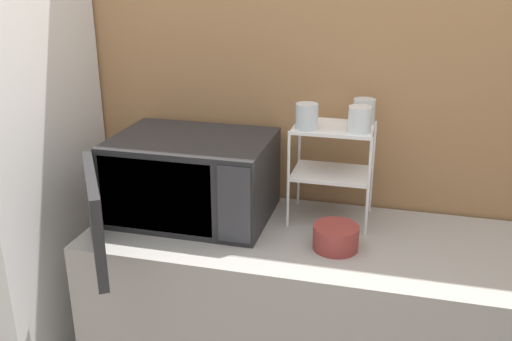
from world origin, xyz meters
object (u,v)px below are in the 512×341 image
glass_back_right (364,111)px  glass_front_right (360,119)px  dish_rack (333,153)px  microwave (188,179)px  bowl (336,238)px  glass_front_left (307,116)px

glass_back_right → glass_front_right: bearing=-93.0°
dish_rack → microwave: bearing=-166.8°
microwave → bowl: microwave is taller
bowl → glass_back_right: bearing=80.9°
dish_rack → bowl: bearing=-77.6°
microwave → dish_rack: (0.49, 0.12, 0.10)m
microwave → glass_front_left: bearing=8.0°
glass_front_left → bowl: 0.41m
microwave → bowl: size_ratio=5.28×
dish_rack → glass_front_right: bearing=-30.9°
dish_rack → glass_front_left: glass_front_left is taller
glass_front_left → glass_front_right: 0.17m
microwave → glass_front_right: 0.63m
dish_rack → bowl: dish_rack is taller
glass_front_left → glass_front_right: size_ratio=1.00×
glass_front_left → glass_front_right: (0.17, 0.01, 0.00)m
microwave → glass_front_left: glass_front_left is taller
glass_front_right → microwave: bearing=-173.9°
dish_rack → glass_front_left: bearing=-145.3°
glass_front_left → glass_back_right: (0.18, 0.12, 0.00)m
dish_rack → glass_back_right: glass_back_right is taller
glass_front_right → bowl: (-0.04, -0.17, -0.35)m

